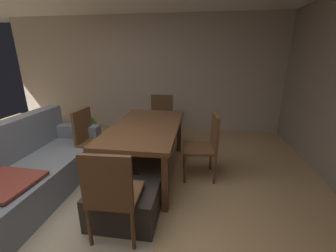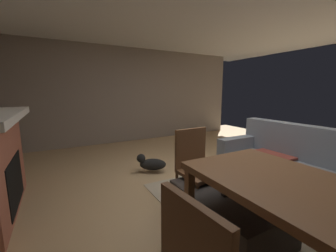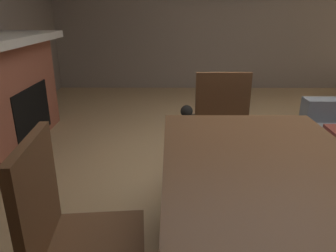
% 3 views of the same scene
% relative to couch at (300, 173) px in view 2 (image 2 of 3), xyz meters
% --- Properties ---
extents(floor, '(8.44, 8.44, 0.00)m').
position_rel_couch_xyz_m(floor, '(-0.59, -0.86, -0.32)').
color(floor, tan).
extents(wall_left, '(0.12, 6.44, 2.51)m').
position_rel_couch_xyz_m(wall_left, '(-4.11, -0.86, 0.93)').
color(wall_left, gray).
rests_on(wall_left, ground).
extents(area_rug, '(2.60, 2.00, 0.01)m').
position_rel_couch_xyz_m(area_rug, '(0.04, -0.69, -0.32)').
color(area_rug, tan).
rests_on(area_rug, ground).
extents(couch, '(2.11, 0.86, 0.91)m').
position_rel_couch_xyz_m(couch, '(0.00, 0.00, 0.00)').
color(couch, slate).
rests_on(couch, ground).
extents(ottoman_coffee_table, '(1.10, 0.70, 0.38)m').
position_rel_couch_xyz_m(ottoman_coffee_table, '(0.04, -1.31, -0.13)').
color(ottoman_coffee_table, '#2D2826').
rests_on(ottoman_coffee_table, ground).
extents(tv_remote, '(0.07, 0.16, 0.02)m').
position_rel_couch_xyz_m(tv_remote, '(0.07, -1.31, 0.07)').
color(tv_remote, black).
rests_on(tv_remote, ottoman_coffee_table).
extents(dining_table, '(1.74, 0.93, 0.74)m').
position_rel_couch_xyz_m(dining_table, '(0.77, -1.31, 0.34)').
color(dining_table, brown).
rests_on(dining_table, ground).
extents(dining_chair_west, '(0.46, 0.46, 0.93)m').
position_rel_couch_xyz_m(dining_chair_west, '(-0.50, -1.31, 0.20)').
color(dining_chair_west, brown).
rests_on(dining_chair_west, ground).
extents(small_dog, '(0.38, 0.49, 0.28)m').
position_rel_couch_xyz_m(small_dog, '(-1.65, -1.39, -0.16)').
color(small_dog, black).
rests_on(small_dog, ground).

